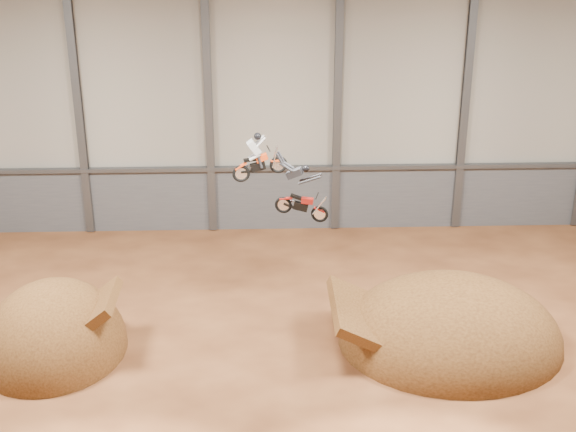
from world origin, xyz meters
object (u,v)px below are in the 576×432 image
at_px(takeoff_ramp, 55,351).
at_px(fmx_rider_b, 300,188).
at_px(landing_ramp, 449,342).
at_px(fmx_rider_a, 261,153).

relative_size(takeoff_ramp, fmx_rider_b, 2.44).
distance_m(landing_ramp, fmx_rider_b, 9.42).
height_order(takeoff_ramp, fmx_rider_b, fmx_rider_b).
height_order(landing_ramp, fmx_rider_a, fmx_rider_a).
distance_m(fmx_rider_a, fmx_rider_b, 3.41).
bearing_deg(takeoff_ramp, fmx_rider_a, 18.87).
height_order(takeoff_ramp, fmx_rider_a, fmx_rider_a).
relative_size(takeoff_ramp, landing_ramp, 0.73).
bearing_deg(takeoff_ramp, fmx_rider_b, -0.89).
bearing_deg(landing_ramp, fmx_rider_b, -177.57).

